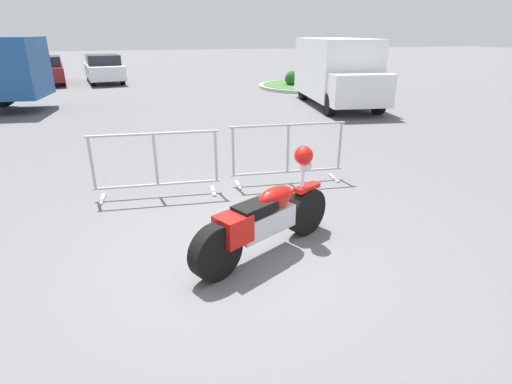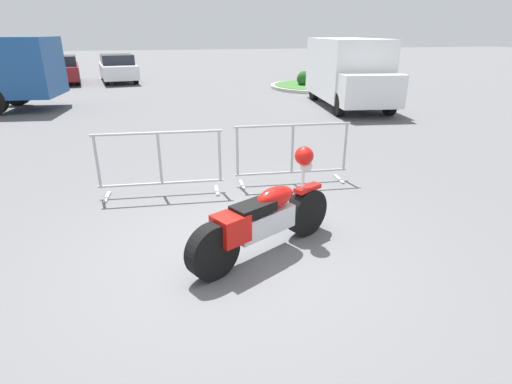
{
  "view_description": "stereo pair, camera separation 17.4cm",
  "coord_description": "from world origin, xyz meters",
  "px_view_note": "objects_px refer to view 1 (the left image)",
  "views": [
    {
      "loc": [
        -1.0,
        -4.15,
        2.53
      ],
      "look_at": [
        0.34,
        0.33,
        0.65
      ],
      "focal_mm": 28.0,
      "sensor_mm": 36.0,
      "label": 1
    },
    {
      "loc": [
        -0.83,
        -4.2,
        2.53
      ],
      "look_at": [
        0.34,
        0.33,
        0.65
      ],
      "focal_mm": 28.0,
      "sensor_mm": 36.0,
      "label": 2
    }
  ],
  "objects_px": {
    "crowd_barrier_near": "(156,164)",
    "delivery_van": "(337,70)",
    "crowd_barrier_far": "(288,153)",
    "parked_car_white": "(104,69)",
    "motorcycle": "(266,218)",
    "parked_car_maroon": "(46,70)"
  },
  "relations": [
    {
      "from": "crowd_barrier_near",
      "to": "delivery_van",
      "type": "distance_m",
      "value": 9.89
    },
    {
      "from": "crowd_barrier_near",
      "to": "parked_car_white",
      "type": "xyz_separation_m",
      "value": [
        -1.64,
        16.99,
        0.17
      ]
    },
    {
      "from": "crowd_barrier_far",
      "to": "delivery_van",
      "type": "xyz_separation_m",
      "value": [
        4.57,
        7.12,
        0.69
      ]
    },
    {
      "from": "motorcycle",
      "to": "parked_car_white",
      "type": "relative_size",
      "value": 0.46
    },
    {
      "from": "parked_car_white",
      "to": "motorcycle",
      "type": "bearing_deg",
      "value": 179.88
    },
    {
      "from": "crowd_barrier_near",
      "to": "parked_car_white",
      "type": "distance_m",
      "value": 17.07
    },
    {
      "from": "crowd_barrier_near",
      "to": "delivery_van",
      "type": "relative_size",
      "value": 0.39
    },
    {
      "from": "crowd_barrier_near",
      "to": "crowd_barrier_far",
      "type": "distance_m",
      "value": 2.27
    },
    {
      "from": "delivery_van",
      "to": "parked_car_white",
      "type": "bearing_deg",
      "value": -131.03
    },
    {
      "from": "crowd_barrier_far",
      "to": "parked_car_white",
      "type": "distance_m",
      "value": 17.43
    },
    {
      "from": "crowd_barrier_near",
      "to": "parked_car_maroon",
      "type": "relative_size",
      "value": 0.48
    },
    {
      "from": "motorcycle",
      "to": "parked_car_white",
      "type": "bearing_deg",
      "value": 70.52
    },
    {
      "from": "delivery_van",
      "to": "crowd_barrier_far",
      "type": "bearing_deg",
      "value": -24.43
    },
    {
      "from": "motorcycle",
      "to": "crowd_barrier_far",
      "type": "xyz_separation_m",
      "value": [
        1.13,
        2.24,
        0.08
      ]
    },
    {
      "from": "crowd_barrier_near",
      "to": "crowd_barrier_far",
      "type": "height_order",
      "value": "same"
    },
    {
      "from": "motorcycle",
      "to": "delivery_van",
      "type": "height_order",
      "value": "delivery_van"
    },
    {
      "from": "delivery_van",
      "to": "parked_car_white",
      "type": "distance_m",
      "value": 13.03
    },
    {
      "from": "motorcycle",
      "to": "parked_car_maroon",
      "type": "relative_size",
      "value": 0.47
    },
    {
      "from": "crowd_barrier_far",
      "to": "delivery_van",
      "type": "height_order",
      "value": "delivery_van"
    },
    {
      "from": "motorcycle",
      "to": "crowd_barrier_far",
      "type": "height_order",
      "value": "motorcycle"
    },
    {
      "from": "delivery_van",
      "to": "crowd_barrier_near",
      "type": "bearing_deg",
      "value": -35.57
    },
    {
      "from": "crowd_barrier_far",
      "to": "crowd_barrier_near",
      "type": "bearing_deg",
      "value": 180.0
    }
  ]
}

